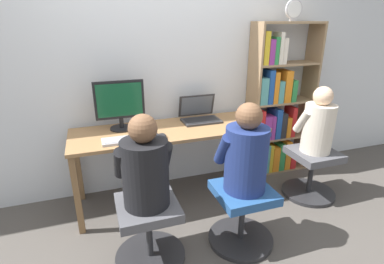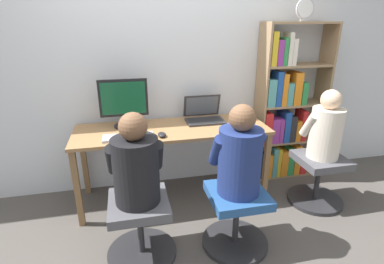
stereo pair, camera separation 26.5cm
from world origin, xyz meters
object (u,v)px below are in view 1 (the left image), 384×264
at_px(person_at_laptop, 246,154).
at_px(office_chair_right, 242,213).
at_px(office_chair_left, 149,230).
at_px(office_chair_side, 311,171).
at_px(person_at_monitor, 145,167).
at_px(desk_clock, 294,10).
at_px(laptop, 200,116).
at_px(desktop_monitor, 120,105).
at_px(keyboard, 128,139).
at_px(bookshelf, 275,112).
at_px(person_near_shelf, 318,124).

bearing_deg(person_at_laptop, office_chair_right, -90.00).
xyz_separation_m(office_chair_left, office_chair_side, (1.74, 0.36, 0.00)).
relative_size(person_at_monitor, desk_clock, 3.19).
xyz_separation_m(laptop, desk_clock, (0.98, -0.01, 1.00)).
height_order(desktop_monitor, keyboard, desktop_monitor).
distance_m(person_at_laptop, bookshelf, 1.34).
distance_m(person_at_monitor, person_near_shelf, 1.78).
bearing_deg(desktop_monitor, desk_clock, -0.28).
xyz_separation_m(office_chair_right, bookshelf, (0.91, 0.99, 0.47)).
distance_m(person_at_laptop, desk_clock, 1.69).
relative_size(desktop_monitor, office_chair_left, 0.86).
height_order(office_chair_right, person_near_shelf, person_near_shelf).
distance_m(keyboard, office_chair_right, 1.12).
bearing_deg(office_chair_right, desktop_monitor, 130.14).
relative_size(desktop_monitor, bookshelf, 0.27).
bearing_deg(office_chair_side, person_at_laptop, -158.31).
height_order(desktop_monitor, person_at_monitor, desktop_monitor).
height_order(office_chair_left, office_chair_side, same).
distance_m(keyboard, office_chair_left, 0.77).
bearing_deg(desk_clock, desktop_monitor, 179.72).
height_order(office_chair_left, bookshelf, bookshelf).
bearing_deg(office_chair_right, person_at_monitor, 176.09).
distance_m(laptop, keyboard, 0.83).
height_order(desktop_monitor, person_at_laptop, desktop_monitor).
relative_size(office_chair_right, person_near_shelf, 0.82).
xyz_separation_m(person_at_monitor, office_chair_side, (1.74, 0.35, -0.51)).
bearing_deg(desktop_monitor, office_chair_right, -49.86).
relative_size(office_chair_right, desk_clock, 2.56).
distance_m(bookshelf, desk_clock, 1.08).
relative_size(bookshelf, office_chair_side, 3.20).
relative_size(person_at_laptop, bookshelf, 0.40).
height_order(bookshelf, office_chair_side, bookshelf).
distance_m(keyboard, person_near_shelf, 1.79).
relative_size(person_at_monitor, bookshelf, 0.39).
bearing_deg(person_at_monitor, office_chair_side, 11.40).
distance_m(desktop_monitor, keyboard, 0.39).
bearing_deg(person_at_laptop, office_chair_left, 176.85).
bearing_deg(desktop_monitor, keyboard, -87.09).
bearing_deg(desk_clock, office_chair_left, -152.47).
relative_size(desktop_monitor, person_at_monitor, 0.69).
height_order(office_chair_right, office_chair_side, same).
bearing_deg(desktop_monitor, bookshelf, 1.42).
distance_m(person_at_monitor, desk_clock, 2.18).
relative_size(laptop, person_at_monitor, 0.57).
relative_size(bookshelf, person_near_shelf, 2.62).
relative_size(keyboard, person_near_shelf, 0.67).
bearing_deg(laptop, person_near_shelf, -27.89).
bearing_deg(person_near_shelf, person_at_laptop, -158.08).
relative_size(laptop, keyboard, 0.87).
xyz_separation_m(laptop, person_at_laptop, (0.02, -0.94, -0.02)).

